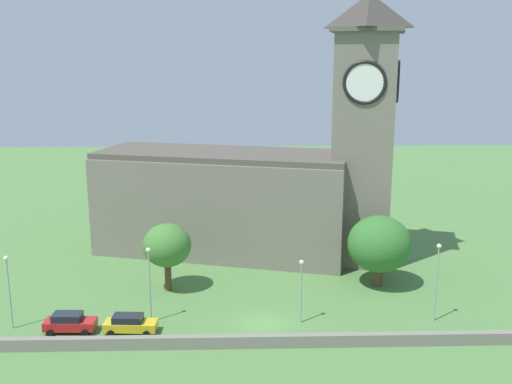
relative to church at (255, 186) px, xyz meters
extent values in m
plane|color=#517F42|center=(0.17, -5.98, -8.91)|extent=(200.00, 200.00, 0.00)
cube|color=slate|center=(-4.15, 1.12, -2.70)|extent=(33.78, 19.91, 12.43)
cube|color=#524C43|center=(-4.15, 1.12, 3.87)|extent=(33.53, 18.97, 0.70)
cube|color=slate|center=(12.86, -3.45, 4.86)|extent=(8.58, 8.58, 27.55)
cube|color=#5B554B|center=(12.86, -3.45, 18.89)|extent=(9.95, 9.95, 0.50)
pyramid|color=#403C35|center=(12.86, -3.45, 21.06)|extent=(9.01, 9.01, 3.85)
cylinder|color=white|center=(11.94, -6.89, 13.13)|extent=(4.36, 1.28, 4.48)
torus|color=black|center=(11.94, -6.89, 13.13)|extent=(4.82, 1.66, 4.89)
cylinder|color=white|center=(16.30, -4.37, 13.13)|extent=(1.28, 4.36, 4.48)
torus|color=black|center=(16.30, -4.37, 13.13)|extent=(1.66, 4.82, 4.89)
cube|color=gray|center=(0.17, -25.48, -8.35)|extent=(59.38, 0.70, 1.12)
cube|color=red|center=(-17.71, -22.05, -8.16)|extent=(4.68, 1.93, 0.83)
cube|color=#1E232B|center=(-17.94, -22.04, -7.42)|extent=(2.64, 1.65, 0.66)
cylinder|color=black|center=(-16.10, -21.21, -8.58)|extent=(0.67, 0.34, 0.66)
cylinder|color=black|center=(-16.16, -22.99, -8.58)|extent=(0.67, 0.34, 0.66)
cylinder|color=black|center=(-19.25, -21.11, -8.58)|extent=(0.67, 0.34, 0.66)
cylinder|color=black|center=(-19.31, -22.89, -8.58)|extent=(0.67, 0.34, 0.66)
cube|color=gold|center=(-12.11, -22.36, -8.21)|extent=(4.89, 2.02, 0.78)
cube|color=#1E232B|center=(-12.35, -22.35, -7.51)|extent=(2.77, 1.69, 0.62)
cylinder|color=black|center=(-10.43, -21.60, -8.60)|extent=(0.64, 0.35, 0.62)
cylinder|color=black|center=(-10.54, -23.33, -8.60)|extent=(0.64, 0.35, 0.62)
cylinder|color=black|center=(-13.69, -21.40, -8.60)|extent=(0.64, 0.35, 0.62)
cylinder|color=black|center=(-13.79, -23.12, -8.60)|extent=(0.64, 0.35, 0.62)
cylinder|color=#9EA0A5|center=(-23.32, -21.19, -5.56)|extent=(0.14, 0.14, 6.70)
sphere|color=#F4EFCC|center=(-23.32, -21.19, -1.99)|extent=(0.44, 0.44, 0.44)
cylinder|color=#9EA0A5|center=(-10.57, -20.17, -5.40)|extent=(0.14, 0.14, 7.02)
sphere|color=#F4EFCC|center=(-10.57, -20.17, -1.67)|extent=(0.44, 0.44, 0.44)
cylinder|color=#9EA0A5|center=(3.73, -20.74, -5.98)|extent=(0.14, 0.14, 5.86)
sphere|color=#F4EFCC|center=(3.73, -20.74, -2.83)|extent=(0.44, 0.44, 0.44)
cylinder|color=#9EA0A5|center=(16.60, -20.71, -5.25)|extent=(0.14, 0.14, 7.31)
sphere|color=#F4EFCC|center=(16.60, -20.71, -1.38)|extent=(0.44, 0.44, 0.44)
cylinder|color=brown|center=(-9.84, -12.31, -7.33)|extent=(0.73, 0.73, 3.17)
ellipsoid|color=#427A33|center=(-9.84, -12.31, -3.80)|extent=(5.18, 5.18, 4.67)
cylinder|color=brown|center=(13.25, -11.78, -7.78)|extent=(0.97, 0.97, 2.26)
ellipsoid|color=#33702D|center=(13.25, -11.78, -4.05)|extent=(6.93, 6.93, 6.24)
camera|label=1|loc=(-2.04, -71.84, 15.70)|focal=40.70mm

